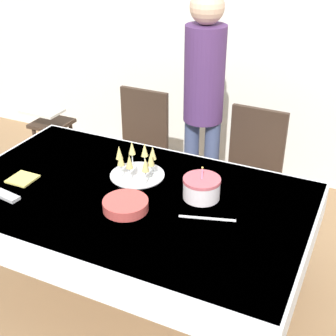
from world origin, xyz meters
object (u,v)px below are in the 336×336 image
at_px(champagne_tray, 137,163).
at_px(dining_chair_far_left, 139,147).
at_px(plate_stack_main, 126,205).
at_px(birthday_cake, 202,188).
at_px(person_standing, 204,91).
at_px(dining_chair_far_right, 250,171).
at_px(high_chair, 51,132).

bearing_deg(champagne_tray, dining_chair_far_left, 118.26).
relative_size(champagne_tray, plate_stack_main, 1.35).
bearing_deg(plate_stack_main, champagne_tray, 108.61).
xyz_separation_m(dining_chair_far_left, birthday_cake, (0.83, -0.79, 0.27)).
xyz_separation_m(plate_stack_main, person_standing, (0.01, 1.10, 0.29)).
height_order(dining_chair_far_right, high_chair, dining_chair_far_right).
relative_size(plate_stack_main, person_standing, 0.14).
bearing_deg(dining_chair_far_right, person_standing, 175.77).
relative_size(dining_chair_far_right, plate_stack_main, 3.86).
height_order(dining_chair_far_left, person_standing, person_standing).
distance_m(dining_chair_far_right, plate_stack_main, 1.17).
bearing_deg(birthday_cake, person_standing, 111.12).
distance_m(birthday_cake, high_chair, 1.90).
distance_m(champagne_tray, person_standing, 0.79).
bearing_deg(birthday_cake, plate_stack_main, -138.80).
relative_size(birthday_cake, plate_stack_main, 0.85).
bearing_deg(champagne_tray, plate_stack_main, -71.39).
bearing_deg(person_standing, high_chair, -179.27).
xyz_separation_m(birthday_cake, person_standing, (-0.32, 0.82, 0.25)).
bearing_deg(dining_chair_far_left, high_chair, 179.27).
relative_size(birthday_cake, person_standing, 0.12).
height_order(person_standing, high_chair, person_standing).
height_order(dining_chair_far_right, birthday_cake, dining_chair_far_right).
height_order(dining_chair_far_left, plate_stack_main, dining_chair_far_left).
relative_size(dining_chair_far_right, birthday_cake, 4.55).
xyz_separation_m(dining_chair_far_right, champagne_tray, (-0.51, -0.72, 0.30)).
height_order(dining_chair_far_right, plate_stack_main, dining_chair_far_right).
bearing_deg(person_standing, dining_chair_far_left, -176.83).
bearing_deg(plate_stack_main, high_chair, 141.60).
bearing_deg(champagne_tray, high_chair, 149.57).
distance_m(dining_chair_far_left, plate_stack_main, 1.21).
xyz_separation_m(birthday_cake, plate_stack_main, (-0.32, -0.28, -0.03)).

